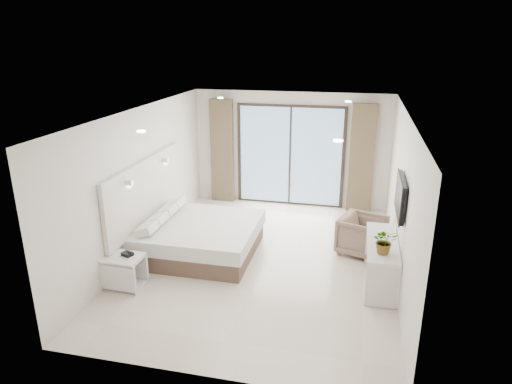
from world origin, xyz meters
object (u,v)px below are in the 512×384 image
at_px(bed, 199,237).
at_px(console_desk, 382,253).
at_px(armchair, 362,233).
at_px(nightstand, 125,272).

relative_size(bed, console_desk, 1.35).
bearing_deg(bed, armchair, 12.39).
distance_m(bed, nightstand, 1.64).
xyz_separation_m(bed, armchair, (2.99, 0.66, 0.09)).
bearing_deg(armchair, bed, 121.30).
relative_size(nightstand, armchair, 0.76).
bearing_deg(console_desk, armchair, 105.13).
bearing_deg(armchair, console_desk, -145.95).
height_order(bed, console_desk, console_desk).
bearing_deg(armchair, nightstand, 138.37).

